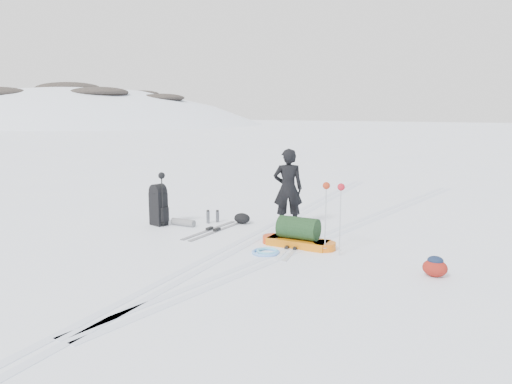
% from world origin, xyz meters
% --- Properties ---
extents(ground, '(200.00, 200.00, 0.00)m').
position_xyz_m(ground, '(0.00, 0.00, 0.00)').
color(ground, white).
rests_on(ground, ground).
extents(ski_tracks, '(3.38, 17.97, 0.01)m').
position_xyz_m(ski_tracks, '(0.61, 0.88, 0.00)').
color(ski_tracks, silver).
rests_on(ski_tracks, ground).
extents(skier, '(0.77, 0.68, 1.76)m').
position_xyz_m(skier, '(0.23, 1.27, 0.88)').
color(skier, black).
rests_on(skier, ground).
extents(pulk_sled, '(1.50, 0.51, 0.57)m').
position_xyz_m(pulk_sled, '(1.05, 0.03, 0.22)').
color(pulk_sled, '#CF6B0C').
rests_on(pulk_sled, ground).
extents(expedition_rucksack, '(1.04, 0.46, 0.94)m').
position_xyz_m(expedition_rucksack, '(-2.38, 0.12, 0.44)').
color(expedition_rucksack, black).
rests_on(expedition_rucksack, ground).
extents(ski_poles_black, '(0.16, 0.15, 1.23)m').
position_xyz_m(ski_poles_black, '(-2.26, 0.02, 1.01)').
color(ski_poles_black, black).
rests_on(ski_poles_black, ground).
extents(ski_poles_silver, '(0.42, 0.15, 1.31)m').
position_xyz_m(ski_poles_silver, '(1.81, -0.14, 1.10)').
color(ski_poles_silver, '#B0B3B7').
rests_on(ski_poles_silver, ground).
extents(touring_skis_grey, '(0.30, 1.93, 0.07)m').
position_xyz_m(touring_skis_grey, '(-1.06, 0.24, 0.02)').
color(touring_skis_grey, gray).
rests_on(touring_skis_grey, ground).
extents(touring_skis_white, '(0.53, 1.62, 0.06)m').
position_xyz_m(touring_skis_white, '(1.03, -0.23, 0.01)').
color(touring_skis_white, white).
rests_on(touring_skis_white, ground).
extents(rope_coil, '(0.60, 0.60, 0.06)m').
position_xyz_m(rope_coil, '(0.75, -0.70, 0.03)').
color(rope_coil, '#63A1F2').
rests_on(rope_coil, ground).
extents(small_daypack, '(0.43, 0.35, 0.33)m').
position_xyz_m(small_daypack, '(3.66, -0.52, 0.16)').
color(small_daypack, maroon).
rests_on(small_daypack, ground).
extents(thermos_pair, '(0.22, 0.29, 0.31)m').
position_xyz_m(thermos_pair, '(-1.51, 0.89, 0.15)').
color(thermos_pair, slate).
rests_on(thermos_pair, ground).
extents(stuff_sack, '(0.41, 0.33, 0.24)m').
position_xyz_m(stuff_sack, '(-0.88, 1.15, 0.12)').
color(stuff_sack, black).
rests_on(stuff_sack, ground).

